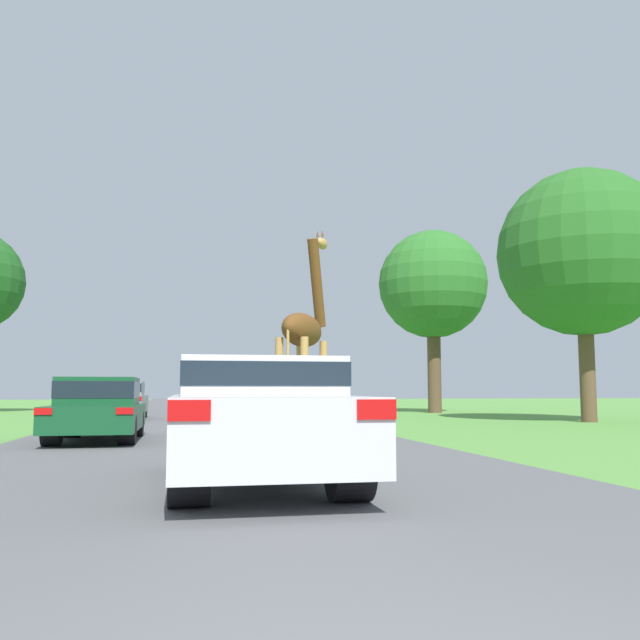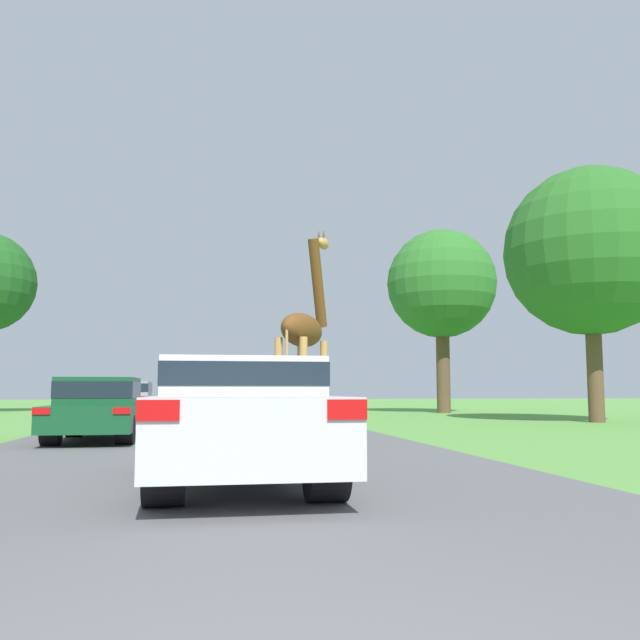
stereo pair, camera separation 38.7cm
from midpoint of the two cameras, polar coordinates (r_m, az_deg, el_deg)
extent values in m
cube|color=#5B5B5E|center=(31.84, -9.24, -7.76)|extent=(8.34, 120.00, 0.00)
cylinder|color=tan|center=(16.55, -0.96, -5.72)|extent=(0.18, 0.18, 2.24)
cylinder|color=#2D2319|center=(16.59, -0.97, -9.41)|extent=(0.24, 0.24, 0.11)
cylinder|color=tan|center=(16.37, 1.01, -5.72)|extent=(0.18, 0.18, 2.24)
cylinder|color=#2D2319|center=(16.40, 1.02, -9.45)|extent=(0.24, 0.24, 0.11)
cylinder|color=tan|center=(15.20, -2.80, -5.70)|extent=(0.18, 0.18, 2.24)
cylinder|color=#2D2319|center=(15.23, -2.82, -9.72)|extent=(0.24, 0.24, 0.11)
cylinder|color=tan|center=(14.99, -0.67, -5.70)|extent=(0.18, 0.18, 2.24)
cylinder|color=#2D2319|center=(15.03, -0.67, -9.78)|extent=(0.24, 0.24, 0.11)
ellipsoid|color=brown|center=(15.84, -0.81, -0.86)|extent=(1.60, 2.15, 0.79)
cylinder|color=brown|center=(17.05, 0.45, 3.12)|extent=(0.69, 0.96, 2.22)
ellipsoid|color=tan|center=(17.68, 0.91, 6.46)|extent=(0.48, 0.61, 0.30)
cylinder|color=tan|center=(14.87, -2.08, -2.91)|extent=(0.06, 0.06, 1.23)
cone|color=brown|center=(17.60, 0.53, 7.29)|extent=(0.07, 0.07, 0.16)
cone|color=brown|center=(17.56, 0.95, 7.32)|extent=(0.07, 0.07, 0.16)
cube|color=silver|center=(7.81, -5.37, -8.92)|extent=(1.89, 4.41, 0.70)
cube|color=silver|center=(7.80, -5.33, -4.84)|extent=(1.70, 1.98, 0.41)
cube|color=#19232D|center=(7.80, -5.33, -4.69)|extent=(1.72, 2.00, 0.25)
cube|color=red|center=(5.56, -11.52, -7.47)|extent=(0.34, 0.03, 0.17)
cube|color=red|center=(5.73, 4.26, -7.52)|extent=(0.34, 0.03, 0.17)
cylinder|color=black|center=(9.12, -10.88, -10.27)|extent=(0.38, 0.71, 0.71)
cylinder|color=black|center=(9.22, -1.31, -10.32)|extent=(0.38, 0.71, 0.71)
cylinder|color=black|center=(6.49, -11.24, -12.07)|extent=(0.38, 0.71, 0.71)
cylinder|color=black|center=(6.63, 2.21, -12.04)|extent=(0.38, 0.71, 0.71)
cube|color=#144C28|center=(15.20, -17.48, -7.77)|extent=(1.72, 4.12, 0.51)
cube|color=#144C28|center=(15.19, -17.41, -5.73)|extent=(1.55, 1.85, 0.57)
cube|color=#19232D|center=(15.19, -17.41, -5.62)|extent=(1.57, 1.87, 0.34)
cube|color=red|center=(13.27, -21.66, -7.15)|extent=(0.31, 0.03, 0.12)
cube|color=red|center=(13.06, -15.54, -7.37)|extent=(0.31, 0.03, 0.12)
cylinder|color=black|center=(16.53, -19.33, -8.27)|extent=(0.34, 0.58, 0.58)
cylinder|color=black|center=(16.37, -14.52, -8.45)|extent=(0.34, 0.58, 0.58)
cylinder|color=black|center=(14.10, -20.97, -8.68)|extent=(0.34, 0.58, 0.58)
cylinder|color=black|center=(13.91, -15.32, -8.90)|extent=(0.34, 0.58, 0.58)
cube|color=gray|center=(26.10, -15.61, -6.81)|extent=(1.90, 4.59, 0.63)
cube|color=gray|center=(26.10, -15.58, -5.57)|extent=(1.71, 2.06, 0.50)
cube|color=#19232D|center=(26.10, -15.58, -5.52)|extent=(1.73, 2.08, 0.30)
cube|color=red|center=(23.90, -18.00, -6.31)|extent=(0.34, 0.03, 0.15)
cube|color=red|center=(23.74, -14.26, -6.42)|extent=(0.34, 0.03, 0.15)
cylinder|color=black|center=(27.56, -16.93, -7.28)|extent=(0.38, 0.58, 0.58)
cylinder|color=black|center=(27.42, -13.75, -7.37)|extent=(0.38, 0.58, 0.58)
cylinder|color=black|center=(24.83, -17.70, -7.43)|extent=(0.38, 0.58, 0.58)
cylinder|color=black|center=(24.67, -14.17, -7.54)|extent=(0.38, 0.58, 0.58)
cylinder|color=brown|center=(32.61, 10.65, -2.99)|extent=(0.64, 0.64, 5.36)
sphere|color=#2D7028|center=(32.96, 10.53, 3.03)|extent=(5.19, 5.19, 5.19)
cylinder|color=brown|center=(24.54, 22.50, -2.23)|extent=(0.52, 0.52, 4.91)
sphere|color=#286623|center=(24.95, 22.20, 5.40)|extent=(5.74, 5.74, 5.74)
camera|label=1|loc=(0.19, -89.30, -0.07)|focal=38.00mm
camera|label=2|loc=(0.19, 90.70, 0.07)|focal=38.00mm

